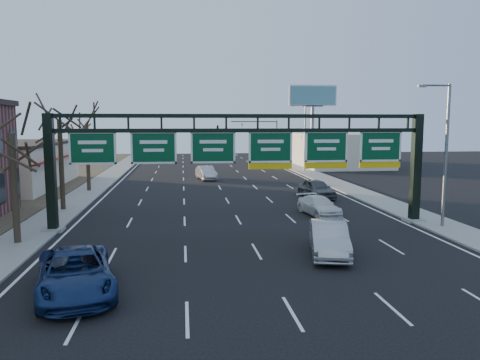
{
  "coord_description": "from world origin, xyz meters",
  "views": [
    {
      "loc": [
        -3.74,
        -21.34,
        6.64
      ],
      "look_at": [
        -0.32,
        6.39,
        3.2
      ],
      "focal_mm": 35.0,
      "sensor_mm": 36.0,
      "label": 1
    }
  ],
  "objects": [
    {
      "name": "car_silver_sedan",
      "position": [
        3.51,
        0.89,
        0.83
      ],
      "size": [
        2.83,
        5.31,
        1.66
      ],
      "primitive_type": "imported",
      "rotation": [
        0.0,
        0.0,
        -0.22
      ],
      "color": "#A3A4A8",
      "rests_on": "ground"
    },
    {
      "name": "sidewalk_left",
      "position": [
        -12.8,
        20.0,
        0.06
      ],
      "size": [
        3.0,
        120.0,
        0.12
      ],
      "primitive_type": "cube",
      "color": "gray",
      "rests_on": "ground"
    },
    {
      "name": "traffic_signal_mast",
      "position": [
        5.69,
        55.0,
        5.5
      ],
      "size": [
        10.16,
        0.54,
        7.0
      ],
      "color": "black",
      "rests_on": "ground"
    },
    {
      "name": "sidewalk_right",
      "position": [
        12.8,
        20.0,
        0.06
      ],
      "size": [
        3.0,
        120.0,
        0.12
      ],
      "primitive_type": "cube",
      "color": "gray",
      "rests_on": "ground"
    },
    {
      "name": "sign_gantry",
      "position": [
        0.16,
        8.0,
        4.63
      ],
      "size": [
        24.6,
        1.2,
        7.2
      ],
      "color": "black",
      "rests_on": "ground"
    },
    {
      "name": "car_blue_suv",
      "position": [
        -7.95,
        -3.13,
        0.84
      ],
      "size": [
        4.13,
        6.52,
        1.68
      ],
      "primitive_type": "imported",
      "rotation": [
        0.0,
        0.0,
        0.24
      ],
      "color": "navy",
      "rests_on": "ground"
    },
    {
      "name": "lane_markings",
      "position": [
        0.0,
        20.0,
        0.01
      ],
      "size": [
        21.6,
        120.0,
        0.01
      ],
      "primitive_type": "cube",
      "color": "white",
      "rests_on": "ground"
    },
    {
      "name": "streetlight_near",
      "position": [
        12.47,
        6.0,
        5.08
      ],
      "size": [
        2.15,
        0.22,
        9.0
      ],
      "color": "slate",
      "rests_on": "sidewalk_right"
    },
    {
      "name": "tree_gantry",
      "position": [
        -12.8,
        5.0,
        7.11
      ],
      "size": [
        3.6,
        3.6,
        8.48
      ],
      "color": "black",
      "rests_on": "sidewalk_left"
    },
    {
      "name": "tree_mid",
      "position": [
        -12.8,
        15.0,
        7.85
      ],
      "size": [
        3.6,
        3.6,
        9.24
      ],
      "color": "black",
      "rests_on": "sidewalk_left"
    },
    {
      "name": "cream_strip",
      "position": [
        -21.48,
        29.0,
        2.36
      ],
      "size": [
        10.9,
        18.4,
        4.7
      ],
      "color": "beige",
      "rests_on": "ground"
    },
    {
      "name": "billboard_right",
      "position": [
        15.0,
        44.98,
        9.06
      ],
      "size": [
        7.0,
        0.5,
        12.0
      ],
      "color": "slate",
      "rests_on": "ground"
    },
    {
      "name": "building_right_distant",
      "position": [
        20.0,
        50.0,
        2.5
      ],
      "size": [
        12.0,
        20.0,
        5.0
      ],
      "primitive_type": "cube",
      "color": "beige",
      "rests_on": "ground"
    },
    {
      "name": "car_silver_distant",
      "position": [
        -1.01,
        33.09,
        0.79
      ],
      "size": [
        2.49,
        5.01,
        1.58
      ],
      "primitive_type": "imported",
      "rotation": [
        0.0,
        0.0,
        0.18
      ],
      "color": "#ADACB1",
      "rests_on": "ground"
    },
    {
      "name": "ground",
      "position": [
        0.0,
        0.0,
        0.0
      ],
      "size": [
        160.0,
        160.0,
        0.0
      ],
      "primitive_type": "plane",
      "color": "black",
      "rests_on": "ground"
    },
    {
      "name": "streetlight_far",
      "position": [
        12.47,
        40.0,
        5.08
      ],
      "size": [
        2.15,
        0.22,
        9.0
      ],
      "color": "slate",
      "rests_on": "sidewalk_right"
    },
    {
      "name": "tree_far",
      "position": [
        -12.8,
        25.0,
        7.48
      ],
      "size": [
        3.6,
        3.6,
        8.86
      ],
      "color": "black",
      "rests_on": "sidewalk_left"
    },
    {
      "name": "car_white_wagon",
      "position": [
        5.99,
        10.96,
        0.67
      ],
      "size": [
        2.64,
        4.86,
        1.34
      ],
      "primitive_type": "imported",
      "rotation": [
        0.0,
        0.0,
        0.17
      ],
      "color": "white",
      "rests_on": "ground"
    },
    {
      "name": "car_grey_far",
      "position": [
        7.96,
        18.3,
        0.84
      ],
      "size": [
        2.62,
        5.13,
        1.67
      ],
      "primitive_type": "imported",
      "rotation": [
        0.0,
        0.0,
        0.13
      ],
      "color": "#47494C",
      "rests_on": "ground"
    }
  ]
}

